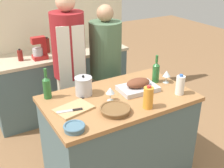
{
  "coord_description": "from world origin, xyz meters",
  "views": [
    {
      "loc": [
        -1.2,
        -1.93,
        2.12
      ],
      "look_at": [
        0.0,
        0.12,
        1.0
      ],
      "focal_mm": 45.0,
      "sensor_mm": 36.0,
      "label": 1
    }
  ],
  "objects_px": {
    "knife_chef": "(71,111)",
    "stand_mixer": "(39,50)",
    "condiment_bottle_tall": "(47,45)",
    "wicker_basket": "(115,110)",
    "knife_paring": "(78,100)",
    "cutting_board": "(74,109)",
    "wine_bottle_dark": "(47,87)",
    "wine_glass_right": "(167,74)",
    "mixing_bowl": "(74,127)",
    "person_cook_aproned": "(70,65)",
    "condiment_bottle_short": "(20,55)",
    "milk_jug": "(180,85)",
    "stock_pot": "(84,86)",
    "wine_glass_left": "(110,91)",
    "roasting_pan": "(138,86)",
    "person_cook_guest": "(106,67)",
    "wine_bottle_green": "(156,72)",
    "juice_jug": "(148,98)",
    "knife_bread": "(74,103)"
  },
  "relations": [
    {
      "from": "stock_pot",
      "to": "knife_paring",
      "type": "distance_m",
      "value": 0.15
    },
    {
      "from": "stock_pot",
      "to": "stand_mixer",
      "type": "bearing_deg",
      "value": 91.77
    },
    {
      "from": "stock_pot",
      "to": "condiment_bottle_short",
      "type": "relative_size",
      "value": 1.29
    },
    {
      "from": "knife_bread",
      "to": "stock_pot",
      "type": "bearing_deg",
      "value": 36.23
    },
    {
      "from": "wine_glass_right",
      "to": "cutting_board",
      "type": "bearing_deg",
      "value": -178.38
    },
    {
      "from": "wicker_basket",
      "to": "wine_glass_left",
      "type": "height_order",
      "value": "wine_glass_left"
    },
    {
      "from": "wine_bottle_green",
      "to": "condiment_bottle_short",
      "type": "bearing_deg",
      "value": 126.02
    },
    {
      "from": "stock_pot",
      "to": "person_cook_guest",
      "type": "bearing_deg",
      "value": 46.04
    },
    {
      "from": "knife_paring",
      "to": "stand_mixer",
      "type": "distance_m",
      "value": 1.31
    },
    {
      "from": "stock_pot",
      "to": "condiment_bottle_tall",
      "type": "height_order",
      "value": "stock_pot"
    },
    {
      "from": "wine_bottle_green",
      "to": "wine_bottle_dark",
      "type": "relative_size",
      "value": 1.0
    },
    {
      "from": "stock_pot",
      "to": "roasting_pan",
      "type": "bearing_deg",
      "value": -21.6
    },
    {
      "from": "knife_paring",
      "to": "milk_jug",
      "type": "bearing_deg",
      "value": -22.41
    },
    {
      "from": "wine_bottle_green",
      "to": "wine_bottle_dark",
      "type": "xyz_separation_m",
      "value": [
        -1.06,
        0.22,
        -0.0
      ]
    },
    {
      "from": "wine_bottle_green",
      "to": "wine_bottle_dark",
      "type": "bearing_deg",
      "value": 168.37
    },
    {
      "from": "juice_jug",
      "to": "wine_bottle_green",
      "type": "relative_size",
      "value": 0.72
    },
    {
      "from": "juice_jug",
      "to": "wine_glass_right",
      "type": "relative_size",
      "value": 1.6
    },
    {
      "from": "mixing_bowl",
      "to": "person_cook_aproned",
      "type": "height_order",
      "value": "person_cook_aproned"
    },
    {
      "from": "juice_jug",
      "to": "wine_bottle_dark",
      "type": "relative_size",
      "value": 0.72
    },
    {
      "from": "wicker_basket",
      "to": "knife_paring",
      "type": "xyz_separation_m",
      "value": [
        -0.18,
        0.34,
        -0.02
      ]
    },
    {
      "from": "knife_chef",
      "to": "condiment_bottle_short",
      "type": "distance_m",
      "value": 1.53
    },
    {
      "from": "juice_jug",
      "to": "knife_bread",
      "type": "xyz_separation_m",
      "value": [
        -0.51,
        0.39,
        -0.09
      ]
    },
    {
      "from": "wine_bottle_dark",
      "to": "person_cook_guest",
      "type": "bearing_deg",
      "value": 28.52
    },
    {
      "from": "wine_bottle_green",
      "to": "knife_bread",
      "type": "distance_m",
      "value": 0.9
    },
    {
      "from": "wine_glass_left",
      "to": "condiment_bottle_tall",
      "type": "bearing_deg",
      "value": 90.62
    },
    {
      "from": "roasting_pan",
      "to": "condiment_bottle_tall",
      "type": "height_order",
      "value": "condiment_bottle_tall"
    },
    {
      "from": "wine_bottle_dark",
      "to": "wine_glass_left",
      "type": "bearing_deg",
      "value": -35.9
    },
    {
      "from": "cutting_board",
      "to": "wine_bottle_dark",
      "type": "relative_size",
      "value": 1.2
    },
    {
      "from": "wicker_basket",
      "to": "wine_glass_left",
      "type": "bearing_deg",
      "value": 71.2
    },
    {
      "from": "roasting_pan",
      "to": "milk_jug",
      "type": "relative_size",
      "value": 1.94
    },
    {
      "from": "knife_chef",
      "to": "stand_mixer",
      "type": "distance_m",
      "value": 1.48
    },
    {
      "from": "knife_chef",
      "to": "wine_bottle_dark",
      "type": "bearing_deg",
      "value": 102.2
    },
    {
      "from": "stock_pot",
      "to": "mixing_bowl",
      "type": "distance_m",
      "value": 0.59
    },
    {
      "from": "juice_jug",
      "to": "wine_bottle_dark",
      "type": "distance_m",
      "value": 0.9
    },
    {
      "from": "wine_glass_right",
      "to": "condiment_bottle_tall",
      "type": "height_order",
      "value": "condiment_bottle_tall"
    },
    {
      "from": "wine_bottle_dark",
      "to": "knife_paring",
      "type": "relative_size",
      "value": 2.01
    },
    {
      "from": "stock_pot",
      "to": "condiment_bottle_short",
      "type": "distance_m",
      "value": 1.31
    },
    {
      "from": "wine_glass_left",
      "to": "knife_chef",
      "type": "xyz_separation_m",
      "value": [
        -0.39,
        -0.01,
        -0.08
      ]
    },
    {
      "from": "roasting_pan",
      "to": "milk_jug",
      "type": "xyz_separation_m",
      "value": [
        0.29,
        -0.25,
        0.04
      ]
    },
    {
      "from": "wine_glass_right",
      "to": "condiment_bottle_tall",
      "type": "distance_m",
      "value": 1.75
    },
    {
      "from": "condiment_bottle_short",
      "to": "milk_jug",
      "type": "bearing_deg",
      "value": -58.88
    },
    {
      "from": "stand_mixer",
      "to": "condiment_bottle_tall",
      "type": "height_order",
      "value": "stand_mixer"
    },
    {
      "from": "roasting_pan",
      "to": "wine_glass_left",
      "type": "bearing_deg",
      "value": -172.74
    },
    {
      "from": "wine_glass_left",
      "to": "person_cook_guest",
      "type": "bearing_deg",
      "value": 63.46
    },
    {
      "from": "wine_bottle_dark",
      "to": "knife_paring",
      "type": "distance_m",
      "value": 0.31
    },
    {
      "from": "roasting_pan",
      "to": "condiment_bottle_short",
      "type": "relative_size",
      "value": 2.53
    },
    {
      "from": "wine_glass_right",
      "to": "stand_mixer",
      "type": "distance_m",
      "value": 1.65
    },
    {
      "from": "cutting_board",
      "to": "wine_glass_right",
      "type": "distance_m",
      "value": 1.03
    },
    {
      "from": "cutting_board",
      "to": "wine_glass_right",
      "type": "height_order",
      "value": "wine_glass_right"
    },
    {
      "from": "juice_jug",
      "to": "knife_bread",
      "type": "distance_m",
      "value": 0.65
    }
  ]
}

